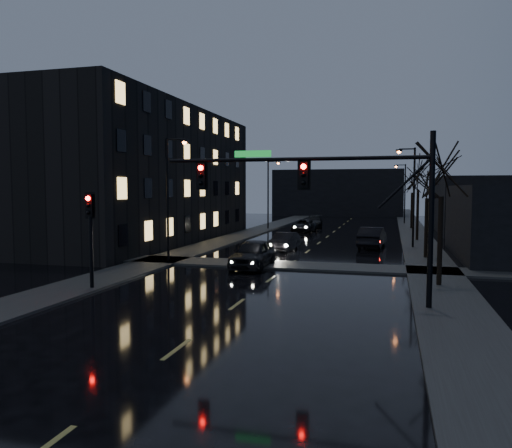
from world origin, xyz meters
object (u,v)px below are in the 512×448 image
Objects in this scene: oncoming_car_a at (253,254)px; oncoming_car_c at (304,225)px; oncoming_car_b at (284,242)px; lead_car at (372,237)px; oncoming_car_d at (314,221)px.

oncoming_car_c is at bearing 92.47° from oncoming_car_a.
lead_car reaches higher than oncoming_car_b.
oncoming_car_a is at bearing 67.83° from lead_car.
oncoming_car_c is 15.37m from lead_car.
oncoming_car_a is 8.71m from oncoming_car_b.
oncoming_car_b is 0.83× the size of lead_car.
oncoming_car_c is at bearing -96.06° from oncoming_car_d.
oncoming_car_a reaches higher than oncoming_car_c.
oncoming_car_b is 0.87× the size of oncoming_car_c.
oncoming_car_a is at bearing -92.94° from oncoming_car_d.
oncoming_car_a is 14.25m from lead_car.
lead_car reaches higher than oncoming_car_d.
oncoming_car_a is 1.19× the size of oncoming_car_b.
oncoming_car_a is 32.44m from oncoming_car_d.
lead_car is at bearing 36.88° from oncoming_car_b.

